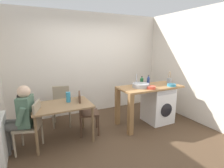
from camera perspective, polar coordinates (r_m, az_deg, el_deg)
The scene contains 20 objects.
ground_plane at distance 3.70m, azimuth 2.30°, elevation -17.40°, with size 5.46×5.46×0.00m, color #4C3826.
wall_back at distance 4.84m, azimuth -7.49°, elevation 6.55°, with size 4.60×0.10×2.70m, color silver.
wall_counter_side at distance 4.67m, azimuth 26.50°, elevation 5.11°, with size 0.10×3.80×2.70m, color silver.
radiator at distance 3.49m, azimuth -32.33°, elevation -14.94°, with size 0.10×0.80×0.70m, color white.
dining_table at distance 3.52m, azimuth -16.05°, elevation -7.96°, with size 1.10×0.76×0.74m.
chair_person_seat at distance 3.42m, azimuth -24.79°, elevation -11.76°, with size 0.50×0.50×0.90m.
chair_opposite at distance 3.73m, azimuth -8.81°, elevation -8.65°, with size 0.48×0.48×0.90m.
chair_spare_by_wall at distance 4.31m, azimuth -16.26°, elevation -6.10°, with size 0.48×0.48×0.90m.
seated_person at distance 3.41m, azimuth -27.67°, elevation -9.15°, with size 0.56×0.54×1.20m.
kitchen_counter at distance 4.05m, azimuth 9.92°, elevation -3.19°, with size 1.50×0.68×0.92m.
washing_machine at distance 4.43m, azimuth 14.77°, elevation -6.53°, with size 0.60×0.61×0.86m.
sink_basin at distance 3.97m, azimuth 9.42°, elevation -0.46°, with size 0.38×0.38×0.09m, color #9EA0A5.
tap at distance 4.10m, azimuth 8.02°, elevation 1.34°, with size 0.02×0.02×0.28m, color #B2B2B7.
bottle_tall_green at distance 4.26m, azimuth 9.74°, elevation 1.07°, with size 0.08×0.08×0.21m.
bottle_squat_brown at distance 4.25m, azimuth 11.82°, elevation 1.14°, with size 0.07×0.07×0.24m.
mixing_bowl at distance 3.90m, azimuth 12.65°, elevation -1.06°, with size 0.20×0.20×0.06m.
utensil_crock at distance 4.57m, azimuth 18.24°, elevation 1.09°, with size 0.11×0.11×0.30m.
colander at distance 4.27m, azimuth 18.97°, elevation -0.28°, with size 0.20×0.20×0.06m.
vase at distance 3.58m, azimuth -14.17°, elevation -4.17°, with size 0.09×0.09×0.20m, color teal.
scissors at distance 4.03m, azimuth 12.69°, elevation -1.01°, with size 0.15×0.06×0.01m.
Camera 1 is at (-1.54, -2.82, 1.85)m, focal length 27.85 mm.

